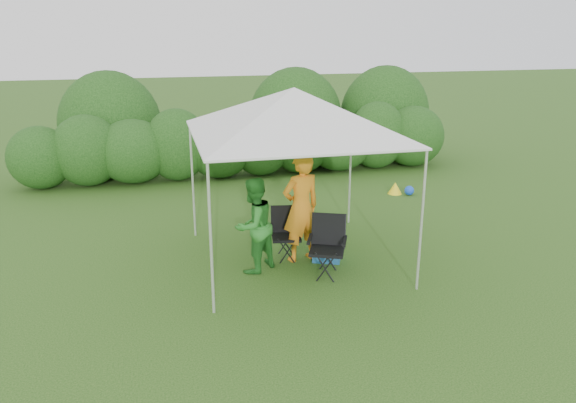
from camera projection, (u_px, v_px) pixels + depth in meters
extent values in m
plane|color=#365F1D|center=(301.00, 271.00, 8.90)|extent=(70.00, 70.00, 0.00)
ellipsoid|color=#245219|center=(40.00, 158.00, 13.16)|extent=(1.50, 1.28, 1.50)
cylinder|color=#382616|center=(43.00, 182.00, 13.34)|extent=(0.12, 0.12, 0.30)
ellipsoid|color=#245219|center=(87.00, 151.00, 13.36)|extent=(1.65, 1.40, 1.73)
cylinder|color=#382616|center=(90.00, 180.00, 13.58)|extent=(0.12, 0.12, 0.30)
ellipsoid|color=#245219|center=(133.00, 152.00, 13.62)|extent=(1.80, 1.53, 1.57)
cylinder|color=#382616|center=(135.00, 177.00, 13.81)|extent=(0.12, 0.12, 0.30)
ellipsoid|color=#245219|center=(177.00, 145.00, 13.83)|extent=(1.58, 1.34, 1.80)
cylinder|color=#382616|center=(179.00, 174.00, 14.05)|extent=(0.12, 0.12, 0.30)
ellipsoid|color=#245219|center=(220.00, 146.00, 14.09)|extent=(1.73, 1.47, 1.65)
cylinder|color=#382616|center=(221.00, 172.00, 14.29)|extent=(0.12, 0.12, 0.30)
ellipsoid|color=#245219|center=(261.00, 147.00, 14.35)|extent=(1.50, 1.28, 1.50)
cylinder|color=#382616|center=(261.00, 169.00, 14.53)|extent=(0.12, 0.12, 0.30)
ellipsoid|color=#245219|center=(301.00, 140.00, 14.55)|extent=(1.65, 1.40, 1.73)
cylinder|color=#382616|center=(301.00, 167.00, 14.77)|extent=(0.12, 0.12, 0.30)
ellipsoid|color=#245219|center=(339.00, 141.00, 14.81)|extent=(1.80, 1.53, 1.57)
cylinder|color=#382616|center=(339.00, 165.00, 15.01)|extent=(0.12, 0.12, 0.30)
ellipsoid|color=#245219|center=(377.00, 135.00, 15.02)|extent=(1.57, 1.34, 1.80)
cylinder|color=#382616|center=(376.00, 162.00, 15.24)|extent=(0.12, 0.12, 0.30)
ellipsoid|color=#245219|center=(413.00, 136.00, 15.28)|extent=(1.72, 1.47, 1.65)
cylinder|color=#382616|center=(411.00, 160.00, 15.48)|extent=(0.12, 0.12, 0.30)
cylinder|color=silver|center=(211.00, 241.00, 7.32)|extent=(0.04, 0.04, 2.10)
cylinder|color=silver|center=(422.00, 222.00, 7.99)|extent=(0.04, 0.04, 2.10)
cylinder|color=silver|center=(193.00, 181.00, 10.09)|extent=(0.04, 0.04, 2.10)
cylinder|color=silver|center=(350.00, 171.00, 10.77)|extent=(0.04, 0.04, 2.10)
cube|color=white|center=(294.00, 134.00, 8.72)|extent=(3.10, 3.10, 0.03)
pyramid|color=white|center=(294.00, 110.00, 8.61)|extent=(3.10, 3.10, 0.70)
cube|color=black|center=(327.00, 251.00, 8.63)|extent=(0.66, 0.64, 0.05)
cube|color=black|center=(329.00, 229.00, 8.75)|extent=(0.53, 0.33, 0.49)
cube|color=black|center=(310.00, 239.00, 8.61)|extent=(0.21, 0.42, 0.03)
cube|color=black|center=(345.00, 241.00, 8.53)|extent=(0.21, 0.42, 0.03)
cylinder|color=black|center=(311.00, 268.00, 8.52)|extent=(0.02, 0.02, 0.42)
cylinder|color=black|center=(340.00, 270.00, 8.45)|extent=(0.02, 0.02, 0.42)
cylinder|color=black|center=(314.00, 257.00, 8.93)|extent=(0.02, 0.02, 0.42)
cylinder|color=black|center=(342.00, 259.00, 8.86)|extent=(0.02, 0.02, 0.42)
cube|color=black|center=(286.00, 237.00, 9.29)|extent=(0.53, 0.50, 0.05)
cube|color=black|center=(285.00, 219.00, 9.40)|extent=(0.48, 0.20, 0.45)
cube|color=black|center=(272.00, 228.00, 9.22)|extent=(0.11, 0.40, 0.03)
cube|color=black|center=(301.00, 227.00, 9.25)|extent=(0.11, 0.40, 0.03)
cylinder|color=black|center=(275.00, 253.00, 9.14)|extent=(0.02, 0.02, 0.38)
cylinder|color=black|center=(299.00, 252.00, 9.17)|extent=(0.02, 0.02, 0.38)
cylinder|color=black|center=(274.00, 244.00, 9.52)|extent=(0.02, 0.02, 0.38)
cylinder|color=black|center=(297.00, 243.00, 9.55)|extent=(0.02, 0.02, 0.38)
imported|color=orange|center=(301.00, 208.00, 9.08)|extent=(0.75, 0.59, 1.82)
imported|color=#2C812A|center=(254.00, 225.00, 8.72)|extent=(0.93, 0.90, 1.52)
cube|color=#1E578C|center=(327.00, 250.00, 9.26)|extent=(0.54, 0.47, 0.36)
cube|color=silver|center=(327.00, 239.00, 9.21)|extent=(0.57, 0.50, 0.03)
cylinder|color=#592D0C|center=(332.00, 232.00, 9.14)|extent=(0.06, 0.06, 0.24)
cone|color=yellow|center=(395.00, 188.00, 12.93)|extent=(0.32, 0.32, 0.27)
sphere|color=blue|center=(409.00, 191.00, 12.83)|extent=(0.22, 0.22, 0.22)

